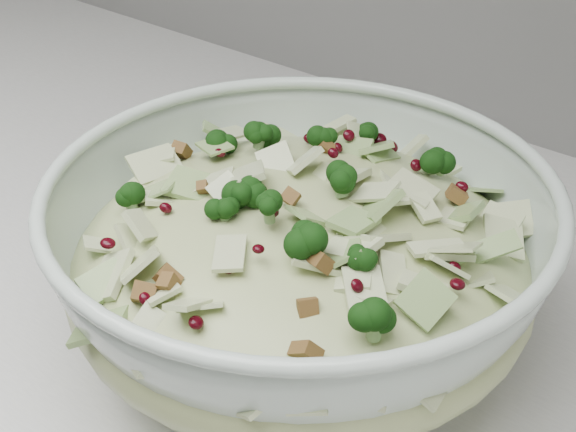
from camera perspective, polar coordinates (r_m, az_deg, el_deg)
The scene contains 3 objects.
counter at distance 1.22m, azimuth -17.13°, elevation -11.01°, with size 3.60×0.60×0.90m, color silver.
mixing_bowl at distance 0.52m, azimuth 0.86°, elevation -3.37°, with size 0.35×0.35×0.13m.
salad at distance 0.50m, azimuth 0.88°, elevation -1.47°, with size 0.32×0.32×0.13m.
Camera 1 is at (0.79, 1.27, 1.28)m, focal length 50.00 mm.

